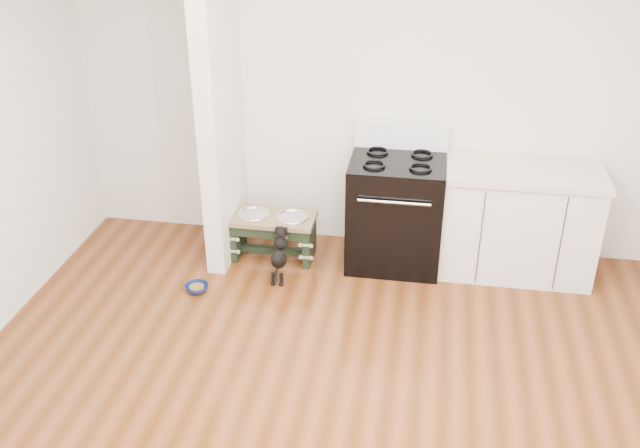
{
  "coord_description": "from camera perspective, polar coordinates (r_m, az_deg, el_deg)",
  "views": [
    {
      "loc": [
        0.5,
        -3.09,
        3.12
      ],
      "look_at": [
        -0.29,
        1.64,
        0.57
      ],
      "focal_mm": 40.0,
      "sensor_mm": 36.0,
      "label": 1
    }
  ],
  "objects": [
    {
      "name": "partition_wall",
      "position": [
        5.74,
        -8.05,
        9.71
      ],
      "size": [
        0.15,
        0.8,
        2.7
      ],
      "primitive_type": "cube",
      "color": "silver",
      "rests_on": "ground"
    },
    {
      "name": "oven_range",
      "position": [
        5.89,
        6.08,
        1.11
      ],
      "size": [
        0.76,
        0.69,
        1.14
      ],
      "color": "black",
      "rests_on": "ground"
    },
    {
      "name": "floor_bowl",
      "position": [
        5.75,
        -9.83,
        -5.07
      ],
      "size": [
        0.24,
        0.24,
        0.06
      ],
      "rotation": [
        0.0,
        0.0,
        0.4
      ],
      "color": "navy",
      "rests_on": "ground"
    },
    {
      "name": "puppy",
      "position": [
        5.73,
        -3.26,
        -2.31
      ],
      "size": [
        0.12,
        0.36,
        0.43
      ],
      "color": "black",
      "rests_on": "ground"
    },
    {
      "name": "dog_feeder",
      "position": [
        6.01,
        -3.78,
        -0.33
      ],
      "size": [
        0.71,
        0.38,
        0.4
      ],
      "color": "black",
      "rests_on": "ground"
    },
    {
      "name": "room_shell",
      "position": [
        3.48,
        0.33,
        2.35
      ],
      "size": [
        5.0,
        5.0,
        5.0
      ],
      "color": "silver",
      "rests_on": "ground"
    },
    {
      "name": "ground",
      "position": [
        4.43,
        0.27,
        -16.92
      ],
      "size": [
        5.0,
        5.0,
        0.0
      ],
      "primitive_type": "plane",
      "color": "#4D260D",
      "rests_on": "ground"
    },
    {
      "name": "cabinet_run",
      "position": [
        5.95,
        15.52,
        0.24
      ],
      "size": [
        1.24,
        0.64,
        0.91
      ],
      "color": "silver",
      "rests_on": "ground"
    }
  ]
}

